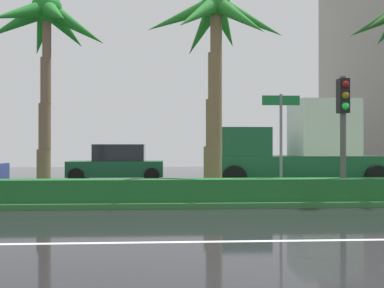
{
  "coord_description": "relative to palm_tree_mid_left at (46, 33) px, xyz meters",
  "views": [
    {
      "loc": [
        -1.64,
        -5.8,
        1.66
      ],
      "look_at": [
        -0.6,
        12.43,
        1.73
      ],
      "focal_mm": 42.5,
      "sensor_mm": 36.0,
      "label": 1
    }
  ],
  "objects": [
    {
      "name": "median_strip",
      "position": [
        5.27,
        -0.18,
        -4.99
      ],
      "size": [
        85.5,
        4.0,
        0.15
      ],
      "primitive_type": "cube",
      "color": "#2D6B33",
      "rests_on": "ground_plane"
    },
    {
      "name": "car_in_traffic_second",
      "position": [
        1.39,
        7.07,
        -4.24
      ],
      "size": [
        4.3,
        2.02,
        1.72
      ],
      "rotation": [
        0.0,
        0.0,
        3.14
      ],
      "color": "#195133",
      "rests_on": "ground_plane"
    },
    {
      "name": "traffic_signal_median_right",
      "position": [
        8.58,
        -1.58,
        -2.54
      ],
      "size": [
        0.28,
        0.43,
        3.45
      ],
      "color": "#4C4C47",
      "rests_on": "median_strip"
    },
    {
      "name": "box_truck_lead",
      "position": [
        8.95,
        3.9,
        -3.52
      ],
      "size": [
        6.4,
        2.64,
        3.46
      ],
      "rotation": [
        0.0,
        0.0,
        3.14
      ],
      "color": "#195133",
      "rests_on": "ground_plane"
    },
    {
      "name": "ground_plane",
      "position": [
        5.27,
        0.82,
        -5.12
      ],
      "size": [
        90.0,
        42.0,
        0.1
      ],
      "primitive_type": "cube",
      "color": "black"
    },
    {
      "name": "median_hedge",
      "position": [
        5.27,
        -1.58,
        -4.62
      ],
      "size": [
        76.5,
        0.7,
        0.6
      ],
      "color": "#1E6028",
      "rests_on": "median_strip"
    },
    {
      "name": "near_lane_divider_stripe",
      "position": [
        5.27,
        -6.18,
        -5.07
      ],
      "size": [
        81.0,
        0.14,
        0.01
      ],
      "primitive_type": "cube",
      "color": "white",
      "rests_on": "ground_plane"
    },
    {
      "name": "palm_tree_centre_left",
      "position": [
        5.21,
        0.38,
        -0.01
      ],
      "size": [
        4.55,
        4.1,
        6.49
      ],
      "color": "brown",
      "rests_on": "median_strip"
    },
    {
      "name": "palm_tree_mid_left",
      "position": [
        0.0,
        0.0,
        0.0
      ],
      "size": [
        3.78,
        3.73,
        6.13
      ],
      "color": "brown",
      "rests_on": "median_strip"
    },
    {
      "name": "street_name_sign",
      "position": [
        6.95,
        -1.03,
        -2.99
      ],
      "size": [
        1.1,
        0.08,
        3.0
      ],
      "color": "slate",
      "rests_on": "median_strip"
    }
  ]
}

